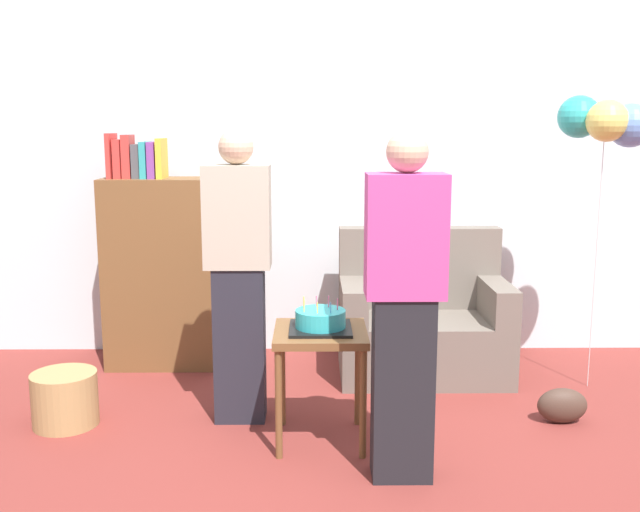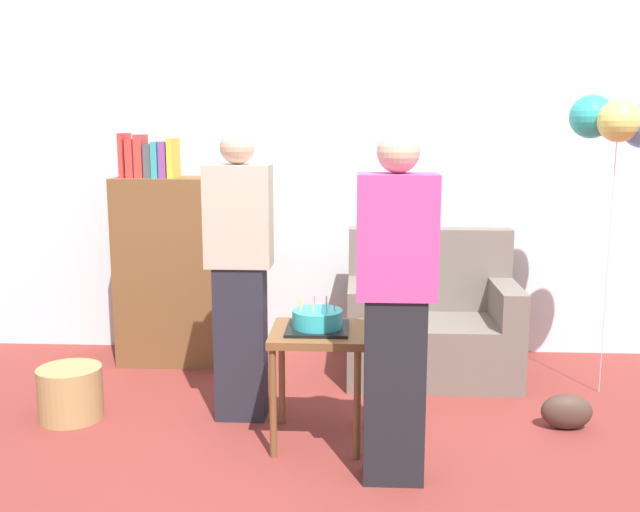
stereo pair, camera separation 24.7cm
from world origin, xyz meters
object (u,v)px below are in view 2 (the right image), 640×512
object	(u,v)px
couch	(431,325)
handbag	(567,411)
balloon_bunch	(618,121)
side_table	(317,347)
birthday_cake	(317,321)
person_blowing_candles	(240,274)
wicker_basket	(70,393)
person_holding_cake	(396,308)
bookshelf	(175,267)

from	to	relation	value
couch	handbag	xyz separation A→B (m)	(0.67, -0.86, -0.24)
balloon_bunch	side_table	bearing A→B (deg)	-155.35
handbag	balloon_bunch	bearing A→B (deg)	57.73
birthday_cake	balloon_bunch	distance (m)	2.15
person_blowing_candles	wicker_basket	bearing A→B (deg)	-160.94
person_blowing_candles	balloon_bunch	size ratio (longest dim) A/B	0.89
person_holding_cake	balloon_bunch	world-z (taller)	balloon_bunch
person_blowing_candles	balloon_bunch	bearing A→B (deg)	26.87
birthday_cake	balloon_bunch	size ratio (longest dim) A/B	0.17
person_blowing_candles	side_table	bearing A→B (deg)	-19.59
bookshelf	side_table	world-z (taller)	bookshelf
person_blowing_candles	wicker_basket	distance (m)	1.19
handbag	couch	bearing A→B (deg)	127.75
person_blowing_candles	balloon_bunch	xyz separation A→B (m)	(2.17, 0.49, 0.84)
side_table	person_blowing_candles	bearing A→B (deg)	146.22
couch	wicker_basket	distance (m)	2.29
couch	birthday_cake	distance (m)	1.32
couch	person_blowing_candles	world-z (taller)	person_blowing_candles
birthday_cake	person_holding_cake	distance (m)	0.58
bookshelf	person_blowing_candles	bearing A→B (deg)	-57.56
couch	person_holding_cake	distance (m)	1.59
side_table	birthday_cake	distance (m)	0.14
person_holding_cake	handbag	world-z (taller)	person_holding_cake
bookshelf	handbag	world-z (taller)	bookshelf
person_holding_cake	handbag	bearing A→B (deg)	-148.74
birthday_cake	wicker_basket	size ratio (longest dim) A/B	0.89
bookshelf	wicker_basket	xyz separation A→B (m)	(-0.36, -1.04, -0.53)
wicker_basket	side_table	bearing A→B (deg)	-8.73
birthday_cake	balloon_bunch	world-z (taller)	balloon_bunch
wicker_basket	balloon_bunch	xyz separation A→B (m)	(3.14, 0.57, 1.52)
side_table	person_blowing_candles	size ratio (longest dim) A/B	0.37
side_table	birthday_cake	bearing A→B (deg)	144.76
couch	handbag	size ratio (longest dim) A/B	3.93
person_blowing_candles	couch	bearing A→B (deg)	48.48
couch	birthday_cake	bearing A→B (deg)	-122.67
couch	birthday_cake	size ratio (longest dim) A/B	3.44
wicker_basket	handbag	bearing A→B (deg)	0.02
handbag	balloon_bunch	size ratio (longest dim) A/B	0.15
bookshelf	person_blowing_candles	world-z (taller)	person_blowing_candles
couch	wicker_basket	size ratio (longest dim) A/B	3.06
handbag	person_blowing_candles	bearing A→B (deg)	177.41
handbag	birthday_cake	bearing A→B (deg)	-170.85
birthday_cake	handbag	world-z (taller)	birthday_cake
balloon_bunch	couch	bearing A→B (deg)	164.18
couch	side_table	world-z (taller)	couch
bookshelf	person_holding_cake	size ratio (longest dim) A/B	0.98
side_table	balloon_bunch	xyz separation A→B (m)	(1.72, 0.79, 1.16)
wicker_basket	person_holding_cake	bearing A→B (deg)	-19.01
birthday_cake	side_table	bearing A→B (deg)	-35.24
person_blowing_candles	wicker_basket	xyz separation A→B (m)	(-0.97, -0.08, -0.68)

